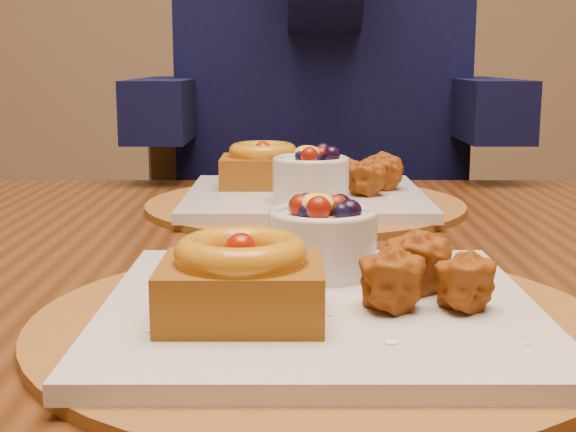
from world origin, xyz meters
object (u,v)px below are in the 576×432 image
(dining_table, at_px, (310,330))
(chair_far, at_px, (265,315))
(place_setting_near, at_px, (316,296))
(place_setting_far, at_px, (303,190))
(diner, at_px, (321,19))

(dining_table, distance_m, chair_far, 0.79)
(place_setting_near, distance_m, place_setting_far, 0.43)
(place_setting_far, bearing_deg, place_setting_near, -89.95)
(chair_far, relative_size, diner, 0.86)
(place_setting_far, distance_m, diner, 0.48)
(place_setting_near, xyz_separation_m, diner, (0.04, 0.86, 0.22))
(place_setting_far, bearing_deg, chair_far, 96.54)
(place_setting_far, bearing_deg, diner, 85.01)
(dining_table, xyz_separation_m, diner, (0.03, 0.64, 0.32))
(chair_far, height_order, diner, diner)
(place_setting_near, height_order, place_setting_far, place_setting_far)
(dining_table, relative_size, place_setting_near, 4.21)
(chair_far, bearing_deg, diner, -68.88)
(dining_table, height_order, diner, diner)
(place_setting_near, distance_m, diner, 0.89)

